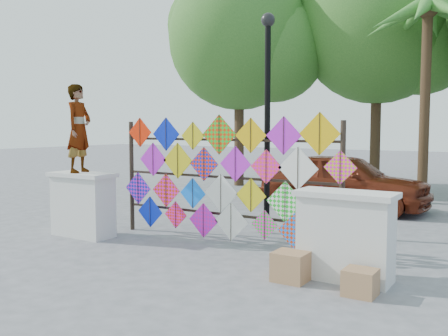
{
  "coord_description": "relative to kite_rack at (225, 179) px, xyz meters",
  "views": [
    {
      "loc": [
        4.98,
        -7.05,
        2.19
      ],
      "look_at": [
        0.15,
        0.6,
        1.44
      ],
      "focal_mm": 40.0,
      "sensor_mm": 36.0,
      "label": 1
    }
  ],
  "objects": [
    {
      "name": "ground",
      "position": [
        -0.09,
        -0.73,
        -1.23
      ],
      "size": [
        80.0,
        80.0,
        0.0
      ],
      "primitive_type": "plane",
      "color": "gray",
      "rests_on": "ground"
    },
    {
      "name": "parapet_right",
      "position": [
        2.61,
        -0.93,
        -0.58
      ],
      "size": [
        1.4,
        0.65,
        1.28
      ],
      "color": "silver",
      "rests_on": "ground"
    },
    {
      "name": "palm_tree",
      "position": [
        2.11,
        7.27,
        3.72
      ],
      "size": [
        3.62,
        3.62,
        5.83
      ],
      "color": "#46321E",
      "rests_on": "ground"
    },
    {
      "name": "vendor_woman",
      "position": [
        -2.86,
        -0.93,
        0.93
      ],
      "size": [
        0.55,
        0.72,
        1.75
      ],
      "primitive_type": "imported",
      "rotation": [
        0.0,
        0.0,
        1.8
      ],
      "color": "#99999E",
      "rests_on": "parapet_left"
    },
    {
      "name": "kite_rack",
      "position": [
        0.0,
        0.0,
        0.0
      ],
      "size": [
        4.96,
        0.24,
        2.44
      ],
      "color": "black",
      "rests_on": "ground"
    },
    {
      "name": "lamppost",
      "position": [
        0.21,
        1.27,
        1.46
      ],
      "size": [
        0.28,
        0.28,
        4.46
      ],
      "color": "black",
      "rests_on": "ground"
    },
    {
      "name": "sedan",
      "position": [
        0.55,
        5.04,
        -0.47
      ],
      "size": [
        4.48,
        1.88,
        1.52
      ],
      "primitive_type": "imported",
      "rotation": [
        0.0,
        0.0,
        1.55
      ],
      "color": "#5E2010",
      "rests_on": "ground"
    },
    {
      "name": "tree_west",
      "position": [
        -4.49,
        8.3,
        4.15
      ],
      "size": [
        5.85,
        5.2,
        8.01
      ],
      "color": "#46321E",
      "rests_on": "ground"
    },
    {
      "name": "parapet_left",
      "position": [
        -2.79,
        -0.93,
        -0.58
      ],
      "size": [
        1.4,
        0.65,
        1.28
      ],
      "color": "silver",
      "rests_on": "ground"
    },
    {
      "name": "cardboard_box_near",
      "position": [
        1.98,
        -1.4,
        -1.02
      ],
      "size": [
        0.47,
        0.42,
        0.42
      ],
      "primitive_type": "cube",
      "color": "#A26F4E",
      "rests_on": "ground"
    },
    {
      "name": "cardboard_box_far",
      "position": [
        3.0,
        -1.48,
        -1.06
      ],
      "size": [
        0.41,
        0.38,
        0.35
      ],
      "primitive_type": "cube",
      "color": "#A26F4E",
      "rests_on": "ground"
    },
    {
      "name": "tree_mid",
      "position": [
        0.01,
        10.3,
        4.55
      ],
      "size": [
        6.3,
        5.6,
        8.61
      ],
      "color": "#46321E",
      "rests_on": "ground"
    }
  ]
}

